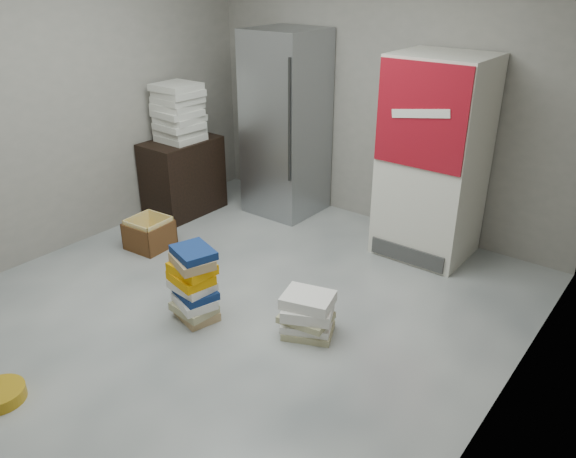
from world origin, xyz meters
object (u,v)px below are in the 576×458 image
(steel_fridge, at_px, (286,124))
(cardboard_box, at_px, (150,235))
(coke_cooler, at_px, (433,159))
(phonebook_stack_main, at_px, (193,284))
(wood_shelf, at_px, (183,177))

(steel_fridge, xyz_separation_m, cardboard_box, (-0.45, -1.54, -0.83))
(coke_cooler, distance_m, phonebook_stack_main, 2.36)
(coke_cooler, distance_m, cardboard_box, 2.71)
(coke_cooler, bearing_deg, wood_shelf, -163.72)
(phonebook_stack_main, bearing_deg, coke_cooler, 80.08)
(coke_cooler, relative_size, phonebook_stack_main, 3.04)
(wood_shelf, bearing_deg, phonebook_stack_main, -40.77)
(steel_fridge, bearing_deg, phonebook_stack_main, -69.93)
(steel_fridge, bearing_deg, wood_shelf, -138.69)
(cardboard_box, bearing_deg, phonebook_stack_main, -29.57)
(coke_cooler, height_order, phonebook_stack_main, coke_cooler)
(phonebook_stack_main, relative_size, cardboard_box, 1.51)
(steel_fridge, bearing_deg, coke_cooler, -0.18)
(steel_fridge, distance_m, coke_cooler, 1.65)
(steel_fridge, height_order, wood_shelf, steel_fridge)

